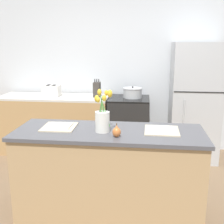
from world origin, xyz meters
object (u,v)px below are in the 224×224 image
refrigerator (194,102)px  toaster (51,91)px  pear_figurine (117,132)px  knife_block (97,89)px  cooking_pot (133,93)px  flower_vase (102,118)px  plate_setting_right (162,130)px  plate_setting_left (59,127)px  stove_range (129,127)px

refrigerator → toaster: bearing=-179.9°
pear_figurine → knife_block: 1.88m
knife_block → pear_figurine: bearing=-75.0°
refrigerator → cooking_pot: size_ratio=5.94×
flower_vase → toaster: 1.93m
toaster → plate_setting_right: bearing=-44.4°
flower_vase → plate_setting_left: bearing=170.3°
stove_range → cooking_pot: bearing=32.5°
refrigerator → knife_block: 1.45m
toaster → cooking_pot: bearing=1.5°
plate_setting_right → knife_block: (-0.89, 1.60, 0.11)m
stove_range → plate_setting_right: 1.67m
plate_setting_right → flower_vase: bearing=-172.3°
flower_vase → cooking_pot: flower_vase is taller
flower_vase → pear_figurine: bearing=-43.3°
pear_figurine → toaster: (-1.18, 1.77, 0.05)m
stove_range → cooking_pot: 0.52m
flower_vase → cooking_pot: (0.20, 1.66, -0.05)m
cooking_pot → knife_block: bearing=179.2°
cooking_pot → refrigerator: bearing=-1.9°
plate_setting_right → knife_block: knife_block is taller
stove_range → cooking_pot: cooking_pot is taller
flower_vase → plate_setting_right: size_ratio=1.23×
plate_setting_left → pear_figurine: bearing=-19.9°
plate_setting_right → stove_range: bearing=104.3°
plate_setting_left → knife_block: (0.10, 1.60, 0.11)m
plate_setting_left → cooking_pot: 1.72m
flower_vase → plate_setting_left: size_ratio=1.23×
refrigerator → plate_setting_left: (-1.55, -1.56, 0.04)m
refrigerator → plate_setting_left: refrigerator is taller
plate_setting_right → pear_figurine: bearing=-152.3°
cooking_pot → plate_setting_right: bearing=-77.6°
flower_vase → knife_block: (-0.34, 1.67, -0.01)m
flower_vase → plate_setting_right: (0.55, 0.08, -0.12)m
toaster → knife_block: knife_block is taller
stove_range → flower_vase: (-0.16, -1.63, 0.57)m
plate_setting_left → knife_block: size_ratio=1.20×
stove_range → pear_figurine: (-0.01, -1.77, 0.49)m
plate_setting_right → cooking_pot: 1.63m
toaster → cooking_pot: toaster is taller
refrigerator → toaster: (-2.14, -0.00, 0.13)m
plate_setting_right → cooking_pot: size_ratio=1.13×
pear_figurine → toaster: size_ratio=0.44×
refrigerator → flower_vase: (-1.11, -1.64, 0.17)m
stove_range → refrigerator: (0.95, 0.00, 0.40)m
flower_vase → refrigerator: bearing=55.9°
toaster → knife_block: bearing=3.3°
refrigerator → plate_setting_left: size_ratio=5.25×
cooking_pot → knife_block: size_ratio=1.06×
refrigerator → pear_figurine: refrigerator is taller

